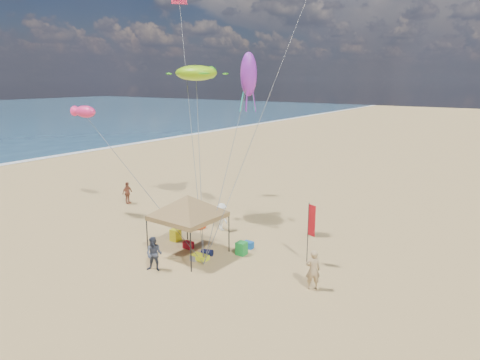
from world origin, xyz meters
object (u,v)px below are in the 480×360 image
at_px(person_near_a, 313,270).
at_px(person_near_c, 222,217).
at_px(beach_cart, 200,257).
at_px(person_near_b, 154,254).
at_px(feather_flag, 311,224).
at_px(cooler_red, 188,245).
at_px(person_far_a, 127,193).
at_px(chair_yellow, 175,235).
at_px(cooler_blue, 248,245).
at_px(canopy_tent, 188,197).
at_px(chair_green, 242,248).

relative_size(person_near_a, person_near_c, 1.08).
height_order(beach_cart, person_near_b, person_near_b).
distance_m(feather_flag, cooler_red, 6.98).
distance_m(person_near_a, person_far_a, 17.76).
relative_size(cooler_red, chair_yellow, 0.77).
bearing_deg(person_near_a, feather_flag, -100.33).
distance_m(feather_flag, cooler_blue, 4.15).
bearing_deg(person_near_c, cooler_blue, 175.83).
bearing_deg(person_near_b, cooler_red, 75.05).
distance_m(person_near_b, person_near_c, 6.51).
bearing_deg(person_near_c, canopy_tent, 124.28).
bearing_deg(canopy_tent, chair_yellow, 152.10).
relative_size(feather_flag, person_near_b, 1.85).
xyz_separation_m(beach_cart, person_near_c, (-1.83, 4.33, 0.66)).
bearing_deg(chair_yellow, person_near_a, -5.20).
xyz_separation_m(feather_flag, person_near_a, (1.26, -2.34, -1.20)).
height_order(chair_green, beach_cart, chair_green).
height_order(chair_yellow, beach_cart, chair_yellow).
bearing_deg(person_near_b, person_near_c, 72.21).
relative_size(feather_flag, chair_green, 4.56).
xyz_separation_m(person_near_b, person_far_a, (-10.05, 7.04, -0.03)).
distance_m(beach_cart, person_far_a, 12.20).
bearing_deg(chair_green, person_near_a, -15.77).
bearing_deg(person_near_b, person_far_a, 120.76).
bearing_deg(beach_cart, cooler_red, 150.21).
relative_size(chair_green, person_near_a, 0.38).
bearing_deg(cooler_red, beach_cart, -29.79).
bearing_deg(cooler_red, person_near_c, 93.88).
height_order(feather_flag, chair_green, feather_flag).
distance_m(cooler_blue, person_near_b, 5.48).
height_order(feather_flag, cooler_blue, feather_flag).
bearing_deg(person_near_a, person_far_a, -52.81).
bearing_deg(person_far_a, beach_cart, -120.44).
bearing_deg(chair_yellow, cooler_blue, 19.51).
height_order(chair_green, person_far_a, person_far_a).
height_order(chair_yellow, person_near_a, person_near_a).
distance_m(chair_yellow, person_far_a, 8.93).
bearing_deg(person_far_a, person_near_a, -110.92).
relative_size(feather_flag, cooler_red, 5.91).
bearing_deg(canopy_tent, beach_cart, -17.90).
height_order(person_near_b, person_near_c, person_near_b).
bearing_deg(cooler_red, chair_yellow, 161.97).
xyz_separation_m(chair_yellow, person_far_a, (-8.18, 3.54, 0.48)).
xyz_separation_m(cooler_blue, person_near_a, (4.93, -2.28, 0.73)).
distance_m(canopy_tent, person_far_a, 11.36).
relative_size(beach_cart, person_near_b, 0.52).
xyz_separation_m(chair_green, person_near_b, (-2.42, -4.01, 0.51)).
xyz_separation_m(cooler_red, person_far_a, (-9.55, 3.99, 0.64)).
distance_m(feather_flag, chair_green, 4.04).
bearing_deg(person_far_a, chair_green, -110.33).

